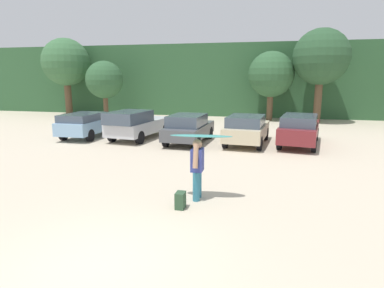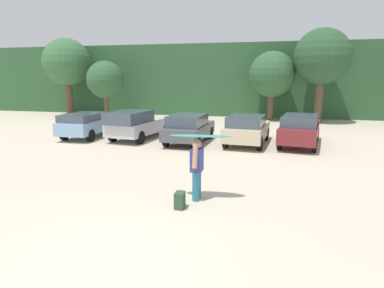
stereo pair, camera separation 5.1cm
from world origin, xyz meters
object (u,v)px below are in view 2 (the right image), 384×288
at_px(parked_car_dark_gray, 189,128).
at_px(parked_car_maroon, 300,129).
at_px(surfboard_teal, 200,136).
at_px(backpack_dropped, 180,200).
at_px(parked_car_silver, 137,124).
at_px(person_adult, 197,166).
at_px(parked_car_sky_blue, 90,123).
at_px(parked_car_champagne, 247,129).

distance_m(parked_car_dark_gray, parked_car_maroon, 5.76).
distance_m(surfboard_teal, backpack_dropped, 1.86).
bearing_deg(backpack_dropped, parked_car_silver, 118.65).
xyz_separation_m(parked_car_silver, person_adult, (5.31, -8.39, 0.12)).
height_order(parked_car_sky_blue, parked_car_champagne, parked_car_champagne).
distance_m(person_adult, surfboard_teal, 0.87).
height_order(parked_car_sky_blue, parked_car_dark_gray, parked_car_dark_gray).
bearing_deg(parked_car_silver, parked_car_dark_gray, -88.71).
bearing_deg(parked_car_maroon, parked_car_champagne, 106.79).
height_order(parked_car_dark_gray, parked_car_champagne, parked_car_champagne).
distance_m(parked_car_dark_gray, surfboard_teal, 8.41).
xyz_separation_m(parked_car_champagne, backpack_dropped, (-1.18, -9.10, -0.60)).
height_order(parked_car_maroon, person_adult, person_adult).
xyz_separation_m(parked_car_sky_blue, parked_car_silver, (3.04, -0.16, 0.09)).
xyz_separation_m(parked_car_sky_blue, person_adult, (8.34, -8.55, 0.20)).
height_order(person_adult, surfboard_teal, surfboard_teal).
xyz_separation_m(parked_car_champagne, parked_car_maroon, (2.66, 0.35, 0.04)).
bearing_deg(parked_car_dark_gray, surfboard_teal, -160.83).
xyz_separation_m(parked_car_silver, surfboard_teal, (5.41, -8.38, 0.98)).
distance_m(parked_car_silver, parked_car_champagne, 6.19).
height_order(parked_car_silver, parked_car_maroon, parked_car_silver).
bearing_deg(parked_car_champagne, person_adult, 179.64).
bearing_deg(person_adult, parked_car_champagne, -97.23).
height_order(parked_car_silver, surfboard_teal, surfboard_teal).
bearing_deg(parked_car_maroon, parked_car_dark_gray, 105.68).
relative_size(parked_car_dark_gray, surfboard_teal, 2.39).
xyz_separation_m(parked_car_silver, parked_car_champagne, (6.19, -0.07, -0.05)).
xyz_separation_m(surfboard_teal, backpack_dropped, (-0.40, -0.79, -1.64)).
xyz_separation_m(person_adult, backpack_dropped, (-0.30, -0.78, -0.77)).
distance_m(parked_car_maroon, person_adult, 9.37).
xyz_separation_m(parked_car_silver, parked_car_maroon, (8.85, 0.29, -0.02)).
xyz_separation_m(parked_car_champagne, person_adult, (-0.88, -8.33, 0.17)).
bearing_deg(parked_car_sky_blue, backpack_dropped, -138.72).
bearing_deg(person_adult, parked_car_maroon, -113.41).
bearing_deg(person_adult, parked_car_dark_gray, -76.01).
bearing_deg(person_adult, parked_car_silver, -58.87).
xyz_separation_m(parked_car_maroon, backpack_dropped, (-3.84, -9.46, -0.64)).
bearing_deg(person_adult, surfboard_teal, -174.66).
xyz_separation_m(parked_car_dark_gray, parked_car_maroon, (5.72, 0.64, 0.05)).
height_order(parked_car_sky_blue, parked_car_maroon, parked_car_maroon).
height_order(parked_car_dark_gray, surfboard_teal, surfboard_teal).
bearing_deg(parked_car_champagne, parked_car_dark_gray, 101.11).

